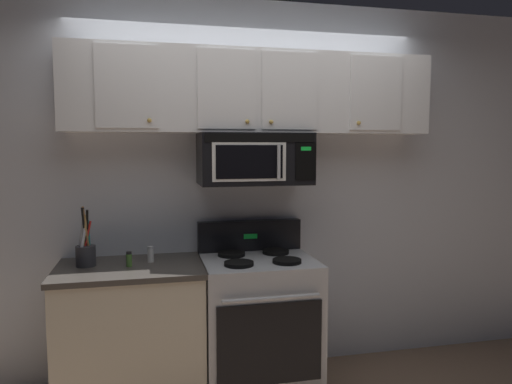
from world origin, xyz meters
name	(u,v)px	position (x,y,z in m)	size (l,w,h in m)	color
back_wall	(247,188)	(0.00, 0.79, 1.35)	(5.20, 0.10, 2.70)	silver
stove_range	(258,321)	(0.00, 0.42, 0.47)	(0.76, 0.69, 1.12)	#B7BABF
over_range_microwave	(254,159)	(0.00, 0.54, 1.58)	(0.76, 0.43, 0.35)	black
upper_cabinets	(253,93)	(0.00, 0.57, 2.02)	(2.50, 0.36, 0.55)	silver
counter_segment	(132,333)	(-0.84, 0.43, 0.45)	(0.93, 0.65, 0.90)	beige
utensil_crock_charcoal	(86,251)	(-1.11, 0.48, 1.00)	(0.12, 0.12, 0.38)	#2D2D33
salt_shaker	(151,254)	(-0.71, 0.50, 0.95)	(0.04, 0.04, 0.11)	white
spice_jar	(129,259)	(-0.84, 0.41, 0.95)	(0.04, 0.04, 0.10)	#4C7F33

